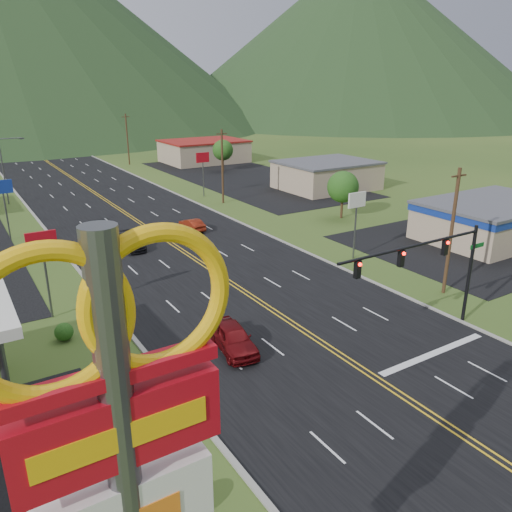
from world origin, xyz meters
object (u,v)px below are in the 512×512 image
pylon_sign (125,480)px  car_red_far (192,225)px  streetlight_west (5,166)px  car_red_near (233,338)px  traffic_signal (433,260)px  car_dark_mid (132,242)px

pylon_sign → car_red_far: size_ratio=3.45×
streetlight_west → car_red_far: streetlight_west is taller
streetlight_west → car_red_far: bearing=-58.4°
car_red_near → car_red_far: car_red_near is taller
traffic_signal → car_red_near: traffic_signal is taller
pylon_sign → car_red_near: pylon_sign is taller
pylon_sign → traffic_signal: bearing=27.1°
car_red_near → car_dark_mid: 23.01m
traffic_signal → car_red_far: bearing=94.8°
traffic_signal → pylon_sign: bearing=-152.9°
streetlight_west → car_red_near: 51.55m
traffic_signal → car_red_far: (-2.57, 30.69, -4.66)m
pylon_sign → streetlight_west: 68.33m
car_dark_mid → car_red_near: bearing=-90.1°
traffic_signal → car_dark_mid: (-10.49, 28.01, -4.63)m
traffic_signal → car_dark_mid: size_ratio=2.72×
pylon_sign → car_red_far: 48.31m
traffic_signal → streetlight_west: (-18.16, 56.00, -0.15)m
pylon_sign → car_red_far: pylon_sign is taller
traffic_signal → car_dark_mid: bearing=110.5°
car_red_near → streetlight_west: bearing=105.3°
streetlight_west → car_red_near: size_ratio=1.84×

